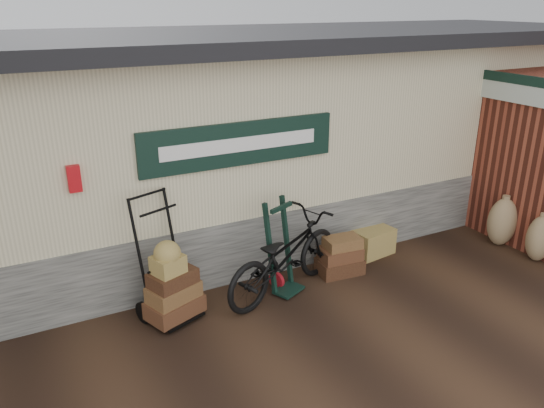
# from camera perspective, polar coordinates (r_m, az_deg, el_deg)

# --- Properties ---
(ground) EXTENTS (80.00, 80.00, 0.00)m
(ground) POSITION_cam_1_polar(r_m,az_deg,el_deg) (6.77, 2.73, -11.32)
(ground) COLOR black
(ground) RESTS_ON ground
(station_building) EXTENTS (14.40, 4.10, 3.20)m
(station_building) POSITION_cam_1_polar(r_m,az_deg,el_deg) (8.44, -6.49, 7.16)
(station_building) COLOR #4C4C47
(station_building) RESTS_ON ground
(brick_outbuilding) EXTENTS (1.71, 4.51, 2.62)m
(brick_outbuilding) POSITION_cam_1_polar(r_m,az_deg,el_deg) (10.03, 23.24, 5.98)
(brick_outbuilding) COLOR maroon
(brick_outbuilding) RESTS_ON ground
(porter_trolley) EXTENTS (0.95, 0.83, 1.58)m
(porter_trolley) POSITION_cam_1_polar(r_m,az_deg,el_deg) (6.43, -11.74, -5.59)
(porter_trolley) COLOR black
(porter_trolley) RESTS_ON ground
(green_barrow) EXTENTS (0.57, 0.54, 1.26)m
(green_barrow) POSITION_cam_1_polar(r_m,az_deg,el_deg) (6.90, 0.98, -4.65)
(green_barrow) COLOR black
(green_barrow) RESTS_ON ground
(suitcase_stack) EXTENTS (0.66, 0.45, 0.55)m
(suitcase_stack) POSITION_cam_1_polar(r_m,az_deg,el_deg) (7.54, 7.35, -5.48)
(suitcase_stack) COLOR #381D11
(suitcase_stack) RESTS_ON ground
(wicker_hamper) EXTENTS (0.67, 0.48, 0.40)m
(wicker_hamper) POSITION_cam_1_polar(r_m,az_deg,el_deg) (8.20, 10.76, -3.99)
(wicker_hamper) COLOR olive
(wicker_hamper) RESTS_ON ground
(bicycle) EXTENTS (1.34, 2.14, 1.18)m
(bicycle) POSITION_cam_1_polar(r_m,az_deg,el_deg) (6.87, 1.35, -5.15)
(bicycle) COLOR black
(bicycle) RESTS_ON ground
(burlap_sack_left) EXTENTS (0.50, 0.43, 0.77)m
(burlap_sack_left) POSITION_cam_1_polar(r_m,az_deg,el_deg) (9.03, 23.52, -1.77)
(burlap_sack_left) COLOR brown
(burlap_sack_left) RESTS_ON ground
(burlap_sack_right) EXTENTS (0.53, 0.48, 0.70)m
(burlap_sack_right) POSITION_cam_1_polar(r_m,az_deg,el_deg) (8.74, 26.84, -3.32)
(burlap_sack_right) COLOR brown
(burlap_sack_right) RESTS_ON ground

